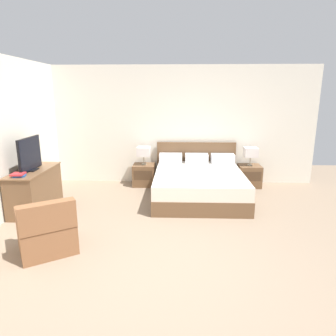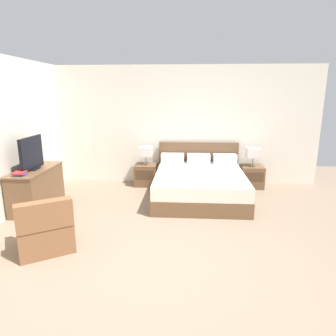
{
  "view_description": "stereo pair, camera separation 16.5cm",
  "coord_description": "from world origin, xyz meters",
  "px_view_note": "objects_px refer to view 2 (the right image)",
  "views": [
    {
      "loc": [
        0.17,
        -3.22,
        2.06
      ],
      "look_at": [
        -0.02,
        2.03,
        0.75
      ],
      "focal_mm": 32.0,
      "sensor_mm": 36.0,
      "label": 1
    },
    {
      "loc": [
        0.34,
        -3.21,
        2.06
      ],
      "look_at": [
        -0.02,
        2.03,
        0.75
      ],
      "focal_mm": 32.0,
      "sensor_mm": 36.0,
      "label": 2
    }
  ],
  "objects_px": {
    "nightstand_left": "(146,175)",
    "armchair_by_window": "(45,230)",
    "book_blue_cover": "(19,173)",
    "table_lamp_right": "(253,153)",
    "tv": "(32,154)",
    "nightstand_right": "(252,176)",
    "book_red_cover": "(21,175)",
    "dresser": "(37,188)",
    "bed": "(199,183)",
    "table_lamp_left": "(146,151)"
  },
  "relations": [
    {
      "from": "nightstand_left",
      "to": "table_lamp_right",
      "type": "xyz_separation_m",
      "value": [
        2.4,
        0.0,
        0.54
      ]
    },
    {
      "from": "dresser",
      "to": "armchair_by_window",
      "type": "xyz_separation_m",
      "value": [
        0.86,
        -1.5,
        -0.1
      ]
    },
    {
      "from": "nightstand_right",
      "to": "armchair_by_window",
      "type": "height_order",
      "value": "armchair_by_window"
    },
    {
      "from": "nightstand_left",
      "to": "book_blue_cover",
      "type": "xyz_separation_m",
      "value": [
        -1.82,
        -2.0,
        0.54
      ]
    },
    {
      "from": "table_lamp_right",
      "to": "tv",
      "type": "height_order",
      "value": "tv"
    },
    {
      "from": "book_blue_cover",
      "to": "armchair_by_window",
      "type": "height_order",
      "value": "book_blue_cover"
    },
    {
      "from": "table_lamp_right",
      "to": "dresser",
      "type": "bearing_deg",
      "value": -159.92
    },
    {
      "from": "nightstand_left",
      "to": "table_lamp_left",
      "type": "relative_size",
      "value": 1.2
    },
    {
      "from": "nightstand_left",
      "to": "armchair_by_window",
      "type": "distance_m",
      "value": 3.18
    },
    {
      "from": "book_blue_cover",
      "to": "armchair_by_window",
      "type": "relative_size",
      "value": 0.21
    },
    {
      "from": "table_lamp_right",
      "to": "book_blue_cover",
      "type": "bearing_deg",
      "value": -154.6
    },
    {
      "from": "dresser",
      "to": "book_red_cover",
      "type": "relative_size",
      "value": 7.14
    },
    {
      "from": "nightstand_right",
      "to": "tv",
      "type": "height_order",
      "value": "tv"
    },
    {
      "from": "table_lamp_right",
      "to": "tv",
      "type": "bearing_deg",
      "value": -159.24
    },
    {
      "from": "table_lamp_left",
      "to": "bed",
      "type": "bearing_deg",
      "value": -32.15
    },
    {
      "from": "tv",
      "to": "nightstand_right",
      "type": "bearing_deg",
      "value": 20.74
    },
    {
      "from": "nightstand_left",
      "to": "tv",
      "type": "distance_m",
      "value": 2.53
    },
    {
      "from": "dresser",
      "to": "table_lamp_right",
      "type": "bearing_deg",
      "value": 20.08
    },
    {
      "from": "table_lamp_left",
      "to": "armchair_by_window",
      "type": "relative_size",
      "value": 0.43
    },
    {
      "from": "nightstand_left",
      "to": "nightstand_right",
      "type": "bearing_deg",
      "value": 0.0
    },
    {
      "from": "table_lamp_right",
      "to": "table_lamp_left",
      "type": "bearing_deg",
      "value": 180.0
    },
    {
      "from": "bed",
      "to": "book_blue_cover",
      "type": "height_order",
      "value": "bed"
    },
    {
      "from": "bed",
      "to": "book_blue_cover",
      "type": "xyz_separation_m",
      "value": [
        -3.02,
        -1.25,
        0.5
      ]
    },
    {
      "from": "tv",
      "to": "dresser",
      "type": "bearing_deg",
      "value": 92.61
    },
    {
      "from": "dresser",
      "to": "book_blue_cover",
      "type": "distance_m",
      "value": 0.62
    },
    {
      "from": "bed",
      "to": "table_lamp_right",
      "type": "xyz_separation_m",
      "value": [
        1.2,
        0.75,
        0.5
      ]
    },
    {
      "from": "book_blue_cover",
      "to": "armchair_by_window",
      "type": "distance_m",
      "value": 1.44
    },
    {
      "from": "table_lamp_right",
      "to": "book_blue_cover",
      "type": "xyz_separation_m",
      "value": [
        -4.22,
        -2.01,
        -0.0
      ]
    },
    {
      "from": "tv",
      "to": "armchair_by_window",
      "type": "xyz_separation_m",
      "value": [
        0.85,
        -1.44,
        -0.74
      ]
    },
    {
      "from": "nightstand_left",
      "to": "nightstand_right",
      "type": "relative_size",
      "value": 1.0
    },
    {
      "from": "table_lamp_left",
      "to": "tv",
      "type": "distance_m",
      "value": 2.42
    },
    {
      "from": "book_red_cover",
      "to": "armchair_by_window",
      "type": "xyz_separation_m",
      "value": [
        0.85,
        -1.03,
        -0.47
      ]
    },
    {
      "from": "dresser",
      "to": "tv",
      "type": "relative_size",
      "value": 1.73
    },
    {
      "from": "nightstand_right",
      "to": "armchair_by_window",
      "type": "xyz_separation_m",
      "value": [
        -3.35,
        -3.04,
        0.04
      ]
    },
    {
      "from": "nightstand_right",
      "to": "table_lamp_left",
      "type": "xyz_separation_m",
      "value": [
        -2.4,
        0.0,
        0.54
      ]
    },
    {
      "from": "table_lamp_left",
      "to": "armchair_by_window",
      "type": "bearing_deg",
      "value": -107.37
    },
    {
      "from": "book_red_cover",
      "to": "armchair_by_window",
      "type": "distance_m",
      "value": 1.42
    },
    {
      "from": "tv",
      "to": "book_red_cover",
      "type": "distance_m",
      "value": 0.49
    },
    {
      "from": "table_lamp_left",
      "to": "dresser",
      "type": "relative_size",
      "value": 0.32
    },
    {
      "from": "bed",
      "to": "book_red_cover",
      "type": "xyz_separation_m",
      "value": [
        -3.0,
        -1.25,
        0.47
      ]
    },
    {
      "from": "nightstand_left",
      "to": "book_red_cover",
      "type": "height_order",
      "value": "book_red_cover"
    },
    {
      "from": "table_lamp_left",
      "to": "armchair_by_window",
      "type": "distance_m",
      "value": 3.22
    },
    {
      "from": "nightstand_right",
      "to": "dresser",
      "type": "relative_size",
      "value": 0.38
    },
    {
      "from": "armchair_by_window",
      "to": "bed",
      "type": "bearing_deg",
      "value": 46.73
    },
    {
      "from": "bed",
      "to": "nightstand_left",
      "type": "height_order",
      "value": "bed"
    },
    {
      "from": "book_blue_cover",
      "to": "tv",
      "type": "bearing_deg",
      "value": 87.12
    },
    {
      "from": "bed",
      "to": "armchair_by_window",
      "type": "height_order",
      "value": "bed"
    },
    {
      "from": "dresser",
      "to": "bed",
      "type": "bearing_deg",
      "value": 14.6
    },
    {
      "from": "bed",
      "to": "book_blue_cover",
      "type": "relative_size",
      "value": 10.66
    },
    {
      "from": "nightstand_left",
      "to": "table_lamp_right",
      "type": "relative_size",
      "value": 1.2
    }
  ]
}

